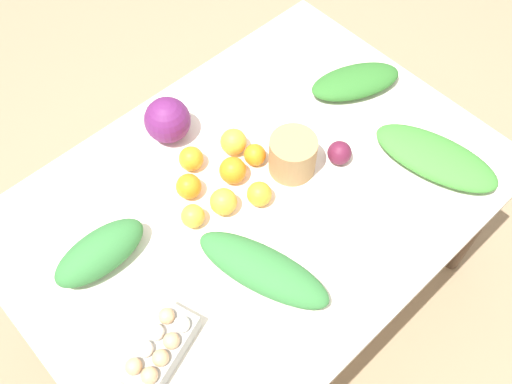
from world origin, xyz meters
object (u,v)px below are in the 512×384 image
Objects in this scene: paper_bag at (294,156)px; orange_5 at (223,202)px; greens_bunch_kale at (356,82)px; cabbage_purple at (167,120)px; greens_bunch_dandelion at (100,252)px; orange_0 at (233,170)px; orange_1 at (191,159)px; orange_3 at (233,142)px; greens_bunch_chard at (436,157)px; greens_bunch_scallion at (263,269)px; orange_2 at (189,186)px; orange_4 at (259,194)px; orange_6 at (255,155)px; egg_carton at (160,348)px; beet_root at (339,153)px; orange_7 at (193,216)px.

paper_bag reaches higher than orange_5.
greens_bunch_kale is at bearing -166.68° from paper_bag.
cabbage_purple is 0.47m from greens_bunch_dandelion.
orange_0 reaches higher than orange_1.
greens_bunch_kale is at bearing 169.81° from orange_3.
greens_bunch_kale is 0.62m from orange_1.
greens_bunch_chard is at bearing 155.79° from greens_bunch_dandelion.
greens_bunch_dandelion is (0.41, 0.22, -0.02)m from cabbage_purple.
cabbage_purple is 1.81× the size of orange_5.
cabbage_purple is at bearing -102.11° from greens_bunch_scallion.
orange_4 is at bearing 129.90° from orange_2.
paper_bag is 0.12m from orange_6.
orange_4 is (0.49, -0.27, 0.00)m from greens_bunch_chard.
greens_bunch_kale is (-0.58, 0.27, -0.04)m from cabbage_purple.
greens_bunch_chard is (-0.99, 0.10, -0.01)m from egg_carton.
egg_carton is 3.27× the size of beet_root.
paper_bag is 0.44m from greens_bunch_chard.
orange_2 is 0.23m from orange_6.
greens_bunch_dandelion is 0.37m from orange_5.
orange_5 is at bearing 34.43° from orange_0.
orange_0 is 1.03× the size of orange_5.
orange_0 reaches higher than greens_bunch_chard.
greens_bunch_scallion is at bearing 96.73° from orange_7.
orange_0 is (-0.45, 0.04, -0.01)m from greens_bunch_dandelion.
greens_bunch_dandelion reaches higher than orange_0.
orange_6 is (-0.13, 0.26, -0.04)m from cabbage_purple.
egg_carton reaches higher than orange_1.
orange_3 is at bearing 163.03° from orange_1.
orange_6 reaches higher than greens_bunch_chard.
orange_7 is at bearing 163.66° from greens_bunch_dandelion.
orange_6 is 0.99× the size of orange_7.
orange_2 is at bearing -156.26° from egg_carton.
orange_7 is at bearing 51.85° from orange_1.
cabbage_purple is 0.38m from orange_4.
orange_5 is at bearing -28.72° from greens_bunch_chard.
egg_carton is at bearing 28.44° from orange_5.
orange_1 is (-0.09, -0.42, -0.00)m from greens_bunch_scallion.
beet_root is at bearing 138.20° from orange_6.
greens_bunch_scallion is at bearing 158.54° from egg_carton.
greens_bunch_scallion is at bearing 131.10° from greens_bunch_dandelion.
greens_bunch_dandelion is 0.54m from orange_6.
greens_bunch_scallion is 0.24m from orange_5.
beet_root reaches higher than orange_6.
greens_bunch_chard is at bearing 152.96° from orange_7.
greens_bunch_kale is at bearing 155.17° from cabbage_purple.
egg_carton reaches higher than beet_root.
orange_2 is (0.13, -0.05, -0.00)m from orange_0.
orange_3 is at bearing -155.88° from orange_7.
beet_root is 0.90× the size of orange_3.
greens_bunch_scallion reaches higher than orange_7.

